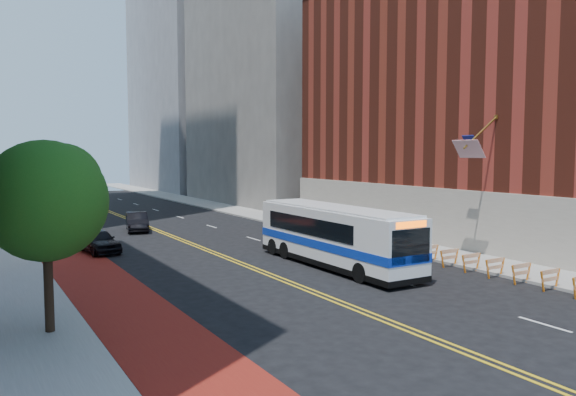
% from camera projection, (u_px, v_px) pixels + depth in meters
% --- Properties ---
extents(ground, '(160.00, 160.00, 0.00)m').
position_uv_depth(ground, '(411.00, 330.00, 20.23)').
color(ground, black).
rests_on(ground, ground).
extents(sidewalk_right, '(4.00, 140.00, 0.15)m').
position_uv_depth(sidewalk_right, '(284.00, 220.00, 52.06)').
color(sidewalk_right, gray).
rests_on(sidewalk_right, ground).
extents(bus_lane_paint, '(3.60, 140.00, 0.01)m').
position_uv_depth(bus_lane_paint, '(51.00, 238.00, 41.93)').
color(bus_lane_paint, maroon).
rests_on(bus_lane_paint, ground).
extents(center_line_inner, '(0.14, 140.00, 0.01)m').
position_uv_depth(center_line_inner, '(155.00, 231.00, 45.92)').
color(center_line_inner, gold).
rests_on(center_line_inner, ground).
extents(center_line_outer, '(0.14, 140.00, 0.01)m').
position_uv_depth(center_line_outer, '(159.00, 230.00, 46.11)').
color(center_line_outer, gold).
rests_on(center_line_outer, ground).
extents(lane_dashes, '(0.14, 98.20, 0.01)m').
position_uv_depth(lane_dashes, '(180.00, 217.00, 55.31)').
color(lane_dashes, silver).
rests_on(lane_dashes, ground).
extents(brick_building, '(18.73, 36.00, 22.00)m').
position_uv_depth(brick_building, '(526.00, 89.00, 40.71)').
color(brick_building, maroon).
rests_on(brick_building, ground).
extents(midrise_right_near, '(18.00, 26.00, 40.00)m').
position_uv_depth(midrise_right_near, '(288.00, 45.00, 71.45)').
color(midrise_right_near, slate).
rests_on(midrise_right_near, ground).
extents(midrise_right_far, '(20.00, 28.00, 55.00)m').
position_uv_depth(midrise_right_far, '(205.00, 30.00, 97.12)').
color(midrise_right_far, gray).
rests_on(midrise_right_far, ground).
extents(construction_barriers, '(1.42, 10.91, 1.00)m').
position_uv_depth(construction_barriers, '(508.00, 267.00, 27.96)').
color(construction_barriers, orange).
rests_on(construction_barriers, ground).
extents(street_tree, '(4.20, 4.20, 6.70)m').
position_uv_depth(street_tree, '(47.00, 196.00, 19.35)').
color(street_tree, black).
rests_on(street_tree, sidewalk_left).
extents(transit_bus, '(2.72, 12.29, 3.38)m').
position_uv_depth(transit_bus, '(334.00, 235.00, 31.48)').
color(transit_bus, white).
rests_on(transit_bus, ground).
extents(car_a, '(2.42, 4.68, 1.52)m').
position_uv_depth(car_a, '(98.00, 241.00, 35.86)').
color(car_a, black).
rests_on(car_a, ground).
extents(car_b, '(2.51, 4.85, 1.52)m').
position_uv_depth(car_b, '(137.00, 222.00, 45.60)').
color(car_b, black).
rests_on(car_b, ground).
extents(car_c, '(3.42, 5.33, 1.44)m').
position_uv_depth(car_c, '(41.00, 216.00, 50.37)').
color(car_c, black).
rests_on(car_c, ground).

